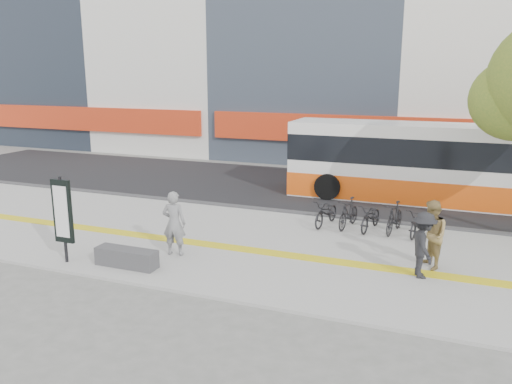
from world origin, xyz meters
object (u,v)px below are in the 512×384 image
at_px(pedestrian_tan, 431,235).
at_px(bench, 127,258).
at_px(seated_woman, 174,223).
at_px(pedestrian_dark, 423,245).
at_px(bus, 436,166).
at_px(signboard, 63,213).

bearing_deg(pedestrian_tan, bench, -98.60).
relative_size(seated_woman, pedestrian_tan, 1.01).
xyz_separation_m(pedestrian_tan, pedestrian_dark, (-0.14, -0.66, -0.06)).
distance_m(seated_woman, pedestrian_dark, 6.18).
xyz_separation_m(seated_woman, pedestrian_tan, (6.26, 1.47, -0.01)).
bearing_deg(seated_woman, pedestrian_dark, 178.44).
bearing_deg(pedestrian_dark, seated_woman, 78.77).
bearing_deg(pedestrian_tan, bus, 152.83).
xyz_separation_m(bench, bus, (6.67, 9.70, 1.10)).
bearing_deg(bus, pedestrian_dark, -89.02).
bearing_deg(seated_woman, bench, 50.73).
bearing_deg(signboard, pedestrian_tan, 18.98).
bearing_deg(signboard, seated_woman, 32.86).
height_order(pedestrian_tan, pedestrian_dark, pedestrian_tan).
height_order(bus, seated_woman, bus).
bearing_deg(pedestrian_tan, seated_woman, -106.19).
relative_size(bench, signboard, 0.73).
relative_size(signboard, pedestrian_dark, 1.41).
bearing_deg(pedestrian_dark, bench, 87.44).
height_order(bench, bus, bus).
relative_size(pedestrian_tan, pedestrian_dark, 1.08).
bearing_deg(signboard, bus, 50.41).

